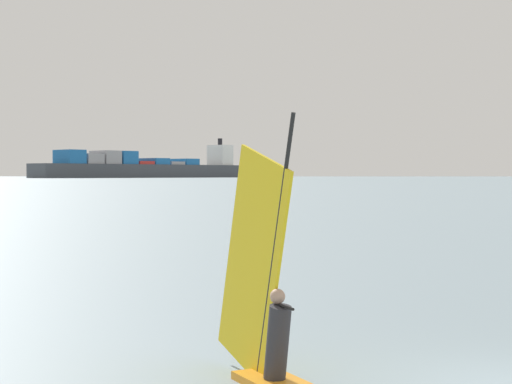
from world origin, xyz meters
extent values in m
cylinder|color=black|center=(-3.54, 0.15, 2.01)|extent=(0.60, 0.98, 3.79)
cube|color=yellow|center=(-3.89, 0.76, 1.71)|extent=(1.25, 2.11, 3.60)
cylinder|color=black|center=(-3.67, 0.39, 1.20)|extent=(0.83, 1.40, 0.04)
cylinder|color=#2D2D33|center=(-3.50, 0.09, 0.66)|extent=(0.53, 0.59, 1.12)
sphere|color=tan|center=(-3.50, 0.09, 1.32)|extent=(0.22, 0.22, 0.22)
cube|color=#3F444C|center=(-123.60, 646.47, 5.38)|extent=(157.03, 176.22, 10.75)
cube|color=silver|center=(-71.34, 707.04, 19.71)|extent=(24.14, 23.38, 17.91)
cylinder|color=black|center=(-71.34, 707.04, 31.66)|extent=(4.00, 4.00, 6.00)
cube|color=#1E66AD|center=(-99.03, 674.95, 13.35)|extent=(27.16, 26.27, 5.20)
cube|color=#99999E|center=(-109.69, 662.59, 12.05)|extent=(27.16, 26.27, 2.60)
cube|color=#1E66AD|center=(-120.35, 650.24, 13.35)|extent=(27.16, 26.27, 5.20)
cube|color=red|center=(-131.00, 637.89, 12.05)|extent=(27.16, 26.27, 2.60)
cube|color=#1E66AD|center=(-141.66, 625.54, 15.95)|extent=(27.16, 26.27, 10.40)
cube|color=#99999E|center=(-152.32, 613.18, 15.95)|extent=(27.16, 26.27, 10.40)
cube|color=#99999E|center=(-162.97, 600.83, 14.65)|extent=(27.16, 26.27, 7.80)
cube|color=#1E66AD|center=(-173.63, 588.48, 15.95)|extent=(27.16, 26.27, 10.40)
cube|color=#4C564C|center=(268.04, 1495.32, 22.39)|extent=(1163.36, 360.43, 44.77)
camera|label=1|loc=(-3.24, -11.35, 3.06)|focal=56.78mm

